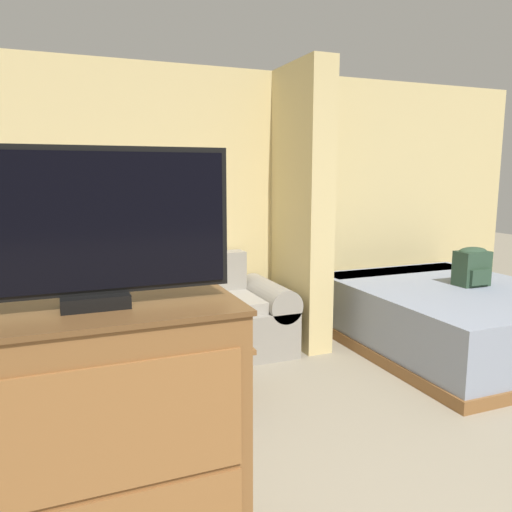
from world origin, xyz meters
TOP-DOWN VIEW (x-y plane):
  - wall_back at (-0.00, 3.68)m, footprint 7.51×0.16m
  - wall_partition_pillar at (0.82, 3.19)m, footprint 0.24×0.85m
  - couch at (-0.42, 3.20)m, footprint 2.10×0.84m
  - coffee_table at (-0.39, 2.29)m, footprint 0.62×0.40m
  - side_table at (-1.60, 3.21)m, footprint 0.40×0.40m
  - table_lamp at (-1.60, 3.21)m, footprint 0.35×0.35m
  - tv_dresser at (-1.21, 0.85)m, footprint 1.06×0.53m
  - tv at (-1.21, 0.85)m, footprint 1.01×0.16m
  - bed at (2.05, 2.49)m, footprint 1.81×2.18m
  - backpack at (2.23, 2.46)m, footprint 0.30×0.22m

SIDE VIEW (x-z plane):
  - bed at x=2.05m, z-range 0.00..0.59m
  - couch at x=-0.42m, z-range -0.12..0.76m
  - coffee_table at x=-0.39m, z-range 0.14..0.54m
  - side_table at x=-1.60m, z-range 0.16..0.69m
  - tv_dresser at x=-1.21m, z-range 0.00..1.14m
  - backpack at x=2.23m, z-range 0.59..0.95m
  - table_lamp at x=-1.60m, z-range 0.60..0.98m
  - wall_back at x=0.00m, z-range -0.01..2.59m
  - wall_partition_pillar at x=0.82m, z-range 0.00..2.60m
  - tv at x=-1.21m, z-range 1.14..1.72m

